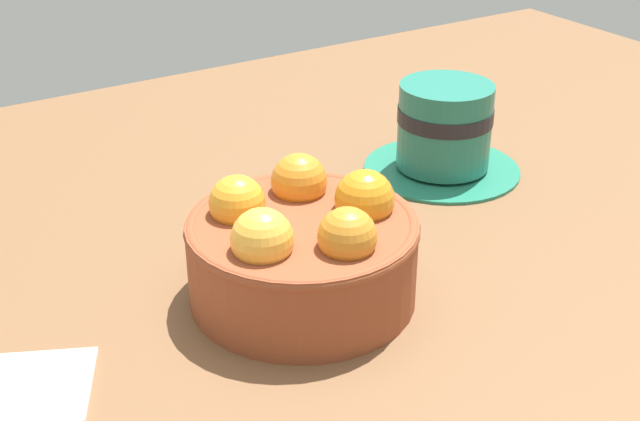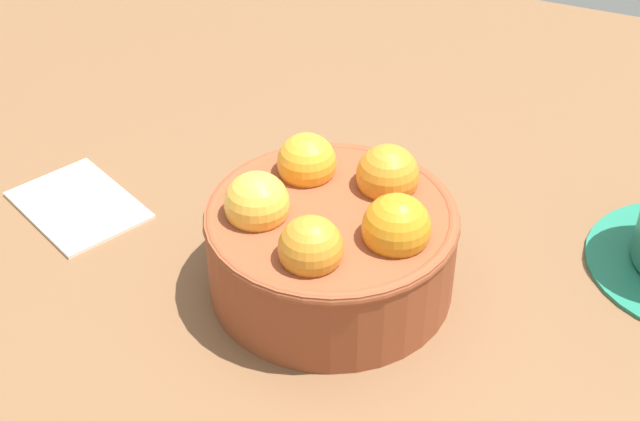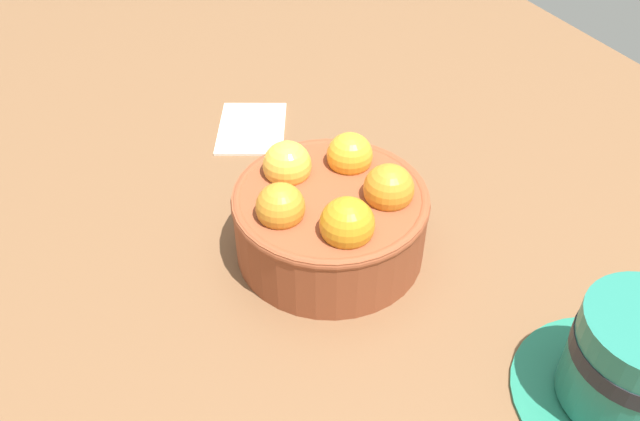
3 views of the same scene
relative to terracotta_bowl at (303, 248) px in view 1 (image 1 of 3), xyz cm
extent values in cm
cube|color=brown|center=(0.02, 0.01, -6.37)|extent=(143.81, 101.10, 4.69)
cylinder|color=brown|center=(0.02, 0.01, -0.93)|extent=(16.18, 16.18, 6.19)
torus|color=brown|center=(0.02, 0.01, 1.76)|extent=(16.38, 16.38, 1.00)
sphere|color=orange|center=(-4.59, 0.86, 2.97)|extent=(4.27, 4.27, 4.27)
sphere|color=orange|center=(-2.22, -4.11, 2.97)|extent=(4.16, 4.16, 4.16)
sphere|color=orange|center=(3.25, -3.39, 2.97)|extent=(4.00, 4.00, 4.00)
sphere|color=#F2AE3C|center=(4.25, 2.03, 2.97)|extent=(4.17, 4.17, 4.17)
sphere|color=orange|center=(-0.59, 4.66, 2.97)|extent=(3.93, 3.93, 3.93)
cylinder|color=#227459|center=(-22.23, -11.48, -3.72)|extent=(14.60, 14.60, 0.60)
cylinder|color=#237260|center=(-22.23, -11.48, 0.51)|extent=(8.61, 8.61, 7.86)
cylinder|color=black|center=(-22.23, -11.48, 1.59)|extent=(8.77, 8.77, 1.41)
cube|color=white|center=(20.77, -0.57, -3.72)|extent=(12.09, 10.75, 0.60)
camera|label=1|loc=(27.08, 45.17, 30.51)|focal=48.74mm
camera|label=2|loc=(-17.62, 42.87, 37.59)|focal=51.77mm
camera|label=3|loc=(-37.14, 18.53, 35.89)|focal=36.79mm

